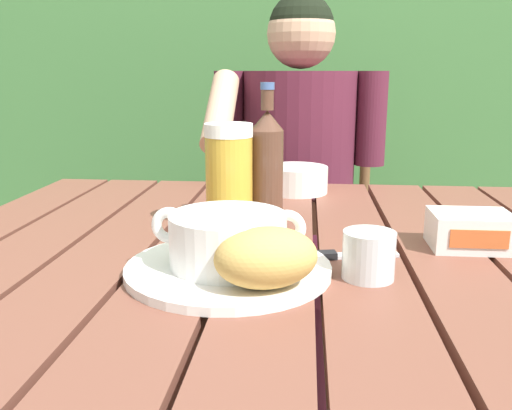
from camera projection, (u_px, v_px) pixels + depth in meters
The scene contains 13 objects.
dining_table at pixel (275, 304), 0.88m from camera, with size 1.13×0.96×0.77m.
hedge_backdrop at pixel (316, 96), 2.45m from camera, with size 3.17×0.79×1.85m.
chair_near_diner at pixel (298, 244), 1.81m from camera, with size 0.49×0.48×0.97m.
person_eating at pixel (297, 180), 1.56m from camera, with size 0.48×0.47×1.24m.
serving_plate at pixel (228, 268), 0.73m from camera, with size 0.28×0.28×0.01m.
soup_bowl at pixel (228, 238), 0.72m from camera, with size 0.21×0.16×0.08m.
bread_roll at pixel (270, 257), 0.65m from camera, with size 0.15×0.14×0.07m.
beer_glass at pixel (229, 176), 0.92m from camera, with size 0.08×0.08×0.18m.
beer_bottle at pixel (267, 166), 0.94m from camera, with size 0.06×0.06×0.25m.
water_glass_small at pixel (369, 255), 0.71m from camera, with size 0.07×0.07×0.06m.
butter_tub at pixel (470, 230), 0.83m from camera, with size 0.12×0.09×0.05m.
table_knife at pixel (334, 255), 0.79m from camera, with size 0.16×0.05×0.01m.
diner_bowl at pixel (296, 179), 1.21m from camera, with size 0.14×0.14×0.06m.
Camera 1 is at (0.04, -0.82, 1.03)m, focal length 38.15 mm.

